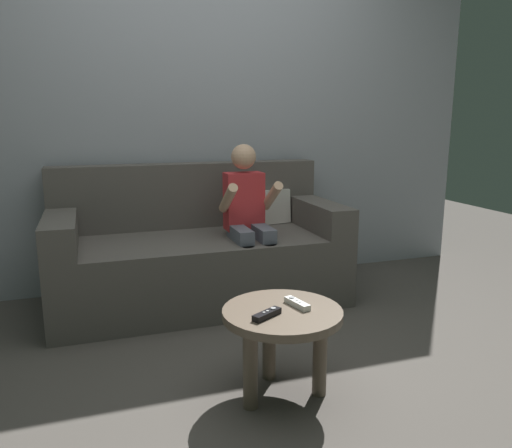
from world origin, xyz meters
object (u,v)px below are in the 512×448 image
at_px(couch, 199,254).
at_px(game_remote_white_near_edge, 297,303).
at_px(coffee_table, 282,326).
at_px(game_remote_black_center, 267,314).
at_px(person_seated_on_couch, 248,215).

xyz_separation_m(couch, game_remote_white_near_edge, (0.15, -1.22, 0.09)).
height_order(coffee_table, game_remote_black_center, game_remote_black_center).
distance_m(person_seated_on_couch, game_remote_black_center, 1.16).
distance_m(coffee_table, game_remote_black_center, 0.14).
xyz_separation_m(couch, person_seated_on_couch, (0.27, -0.18, 0.27)).
distance_m(couch, game_remote_black_center, 1.29).
relative_size(person_seated_on_couch, coffee_table, 2.01).
xyz_separation_m(person_seated_on_couch, game_remote_black_center, (-0.28, -1.11, -0.17)).
relative_size(coffee_table, game_remote_black_center, 3.55).
distance_m(couch, game_remote_white_near_edge, 1.23).
bearing_deg(game_remote_white_near_edge, couch, 97.20).
bearing_deg(game_remote_black_center, person_seated_on_couch, 75.83).
bearing_deg(game_remote_white_near_edge, coffee_table, -173.46).
bearing_deg(coffee_table, game_remote_white_near_edge, 6.54).
bearing_deg(couch, person_seated_on_couch, -33.51).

